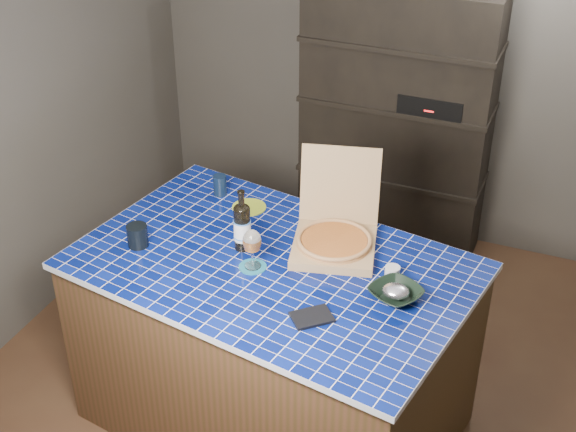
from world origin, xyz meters
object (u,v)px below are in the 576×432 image
at_px(kitchen_island, 274,345).
at_px(dvd_case, 312,317).
at_px(wine_glass, 252,242).
at_px(bowl, 396,294).
at_px(pizza_box, 335,237).
at_px(mead_bottle, 242,226).

distance_m(kitchen_island, dvd_case, 0.66).
bearing_deg(wine_glass, bowl, 2.02).
distance_m(pizza_box, bowl, 0.46).
distance_m(pizza_box, dvd_case, 0.54).
distance_m(kitchen_island, wine_glass, 0.64).
xyz_separation_m(pizza_box, wine_glass, (-0.29, -0.29, 0.08)).
distance_m(dvd_case, bowl, 0.39).
distance_m(kitchen_island, mead_bottle, 0.65).
xyz_separation_m(pizza_box, mead_bottle, (-0.40, -0.17, 0.06)).
bearing_deg(bowl, mead_bottle, 172.55).
xyz_separation_m(kitchen_island, dvd_case, (0.31, -0.31, 0.50)).
relative_size(kitchen_island, pizza_box, 3.61).
relative_size(pizza_box, wine_glass, 2.81).
bearing_deg(kitchen_island, bowl, 6.00).
bearing_deg(pizza_box, kitchen_island, -147.91).
bearing_deg(kitchen_island, wine_glass, -128.22).
bearing_deg(pizza_box, wine_glass, -148.86).
relative_size(kitchen_island, bowl, 9.15).
bearing_deg(mead_bottle, kitchen_island, -18.64).
distance_m(mead_bottle, bowl, 0.79).
distance_m(wine_glass, dvd_case, 0.47).
relative_size(mead_bottle, bowl, 1.46).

